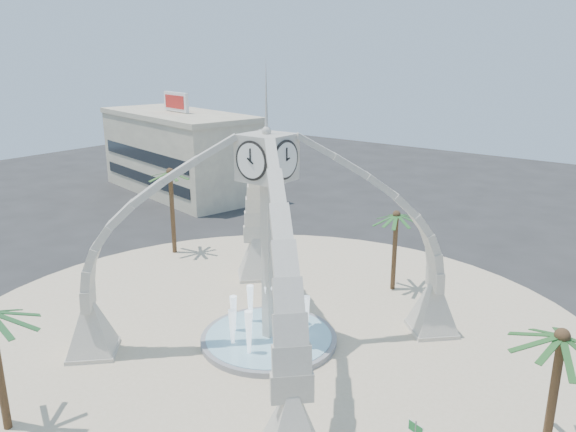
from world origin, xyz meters
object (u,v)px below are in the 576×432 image
Objects in this scene: palm_east at (562,338)px; palm_north at (397,216)px; palm_west at (170,173)px; clock_tower at (268,238)px; fountain at (269,338)px.

palm_east reaches higher than palm_north.
palm_north is at bearing 138.75° from palm_east.
clock_tower is at bearing -23.29° from palm_west.
clock_tower reaches higher than fountain.
palm_west is at bearing -166.35° from palm_north.
palm_north is at bearing 78.98° from clock_tower.
palm_west is at bearing 167.21° from palm_east.
clock_tower reaches higher than palm_north.
palm_east is 32.28m from palm_west.
clock_tower reaches higher than palm_east.
palm_north is at bearing 78.98° from fountain.
palm_west is 1.24× the size of palm_north.
clock_tower is 2.24× the size of fountain.
clock_tower is 2.31× the size of palm_west.
clock_tower is at bearing -90.00° from fountain.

